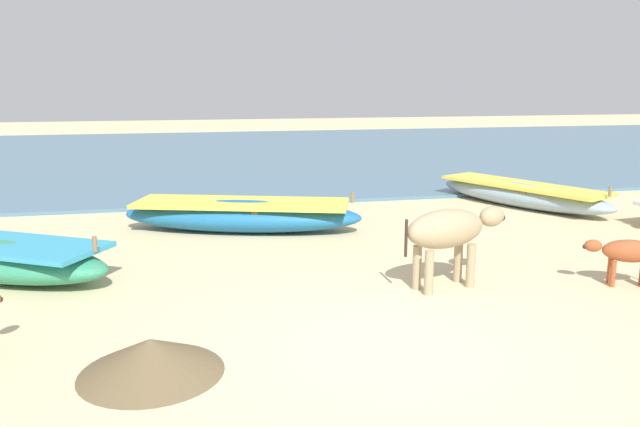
# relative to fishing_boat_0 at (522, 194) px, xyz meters

# --- Properties ---
(ground) EXTENTS (80.00, 80.00, 0.00)m
(ground) POSITION_rel_fishing_boat_0_xyz_m (-5.25, -6.58, -0.28)
(ground) COLOR beige
(sea_water) EXTENTS (60.00, 20.00, 0.08)m
(sea_water) POSITION_rel_fishing_boat_0_xyz_m (-5.25, 11.24, -0.24)
(sea_water) COLOR slate
(sea_water) RESTS_ON ground
(fishing_boat_0) EXTENTS (2.82, 4.34, 0.72)m
(fishing_boat_0) POSITION_rel_fishing_boat_0_xyz_m (0.00, 0.00, 0.00)
(fishing_boat_0) COLOR #8CA5B7
(fishing_boat_0) RESTS_ON ground
(fishing_boat_4) EXTENTS (4.61, 2.47, 0.77)m
(fishing_boat_4) POSITION_rel_fishing_boat_0_xyz_m (-6.32, -1.00, 0.03)
(fishing_boat_4) COLOR #1E669E
(fishing_boat_4) RESTS_ON ground
(cow_adult_dun) EXTENTS (1.65, 0.78, 1.09)m
(cow_adult_dun) POSITION_rel_fishing_boat_0_xyz_m (-3.89, -4.84, 0.50)
(cow_adult_dun) COLOR tan
(cow_adult_dun) RESTS_ON ground
(calf_near_rust) EXTENTS (0.97, 0.57, 0.65)m
(calf_near_rust) POSITION_rel_fishing_boat_0_xyz_m (-1.49, -5.29, 0.19)
(calf_near_rust) COLOR #9E4C28
(calf_near_rust) RESTS_ON ground
(debris_pile_0) EXTENTS (1.50, 1.50, 0.35)m
(debris_pile_0) POSITION_rel_fishing_boat_0_xyz_m (-7.70, -6.61, -0.11)
(debris_pile_0) COLOR brown
(debris_pile_0) RESTS_ON ground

